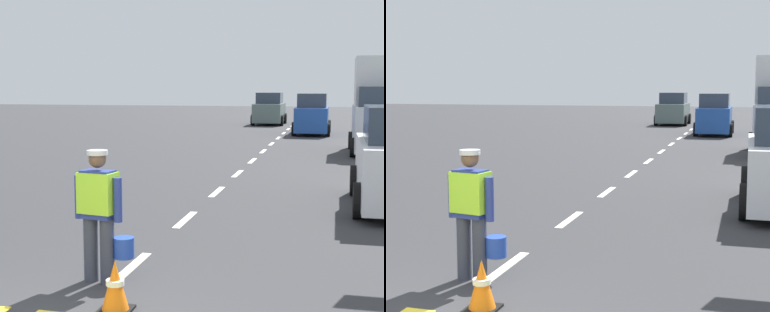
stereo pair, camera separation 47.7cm
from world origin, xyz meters
TOP-DOWN VIEW (x-y plane):
  - ground_plane at (0.00, 21.00)m, footprint 96.00×96.00m
  - lane_center_line at (0.00, 25.20)m, footprint 0.14×46.40m
  - road_worker at (-0.17, 2.05)m, footprint 0.77×0.36m
  - traffic_cone_near at (0.36, 1.15)m, footprint 0.36×0.36m
  - car_oncoming_third at (-1.54, 33.91)m, footprint 2.01×3.90m
  - car_outgoing_far at (1.45, 26.47)m, footprint 1.86×4.14m

SIDE VIEW (x-z plane):
  - ground_plane at x=0.00m, z-range 0.00..0.00m
  - lane_center_line at x=0.00m, z-range 0.00..0.01m
  - traffic_cone_near at x=0.36m, z-range 0.00..0.57m
  - road_worker at x=-0.17m, z-range 0.10..1.77m
  - car_oncoming_third at x=-1.54m, z-range -0.07..1.97m
  - car_outgoing_far at x=1.45m, z-range -0.08..2.01m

